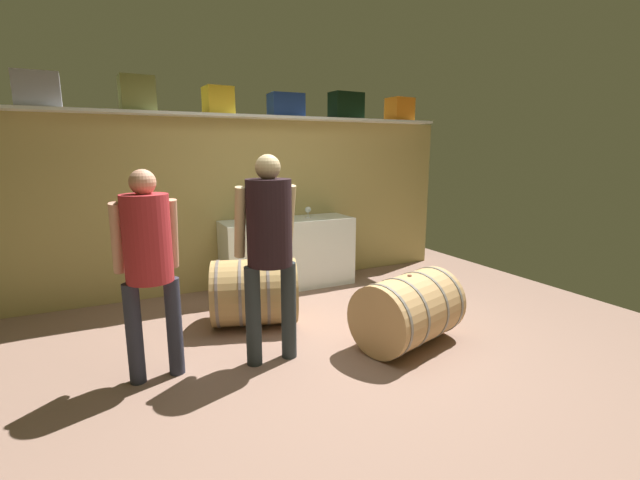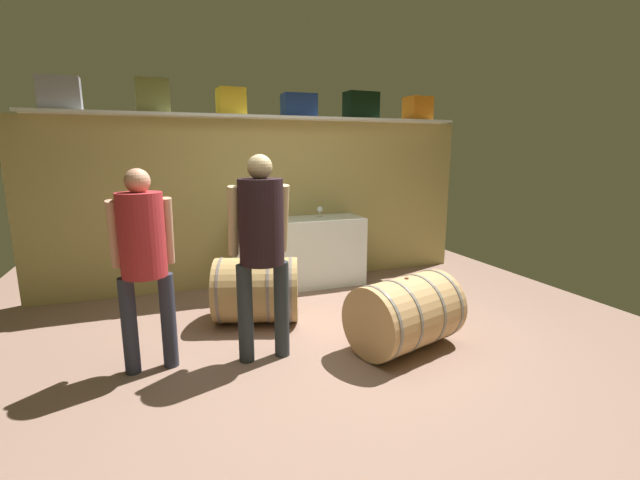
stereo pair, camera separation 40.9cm
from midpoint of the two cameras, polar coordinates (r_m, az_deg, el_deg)
name	(u,v)px [view 2 (the right image)]	position (r m, az deg, el deg)	size (l,w,h in m)	color
ground_plane	(307,330)	(4.32, 1.04, -11.77)	(6.77, 7.70, 0.02)	#8B6A5A
back_wall_panel	(265,203)	(5.61, -5.22, 4.81)	(5.57, 0.10, 2.09)	tan
high_shelf_board	(265,117)	(5.44, -5.00, 15.78)	(5.13, 0.40, 0.03)	white
toolcase_grey	(59,93)	(5.31, -29.16, 16.52)	(0.40, 0.20, 0.34)	gray
toolcase_olive	(152,96)	(5.27, -19.06, 17.49)	(0.34, 0.28, 0.36)	olive
toolcase_yellow	(231,102)	(5.36, -9.42, 17.53)	(0.30, 0.29, 0.30)	yellow
toolcase_navy	(299,105)	(5.58, -0.62, 17.29)	(0.41, 0.28, 0.27)	navy
toolcase_black	(361,105)	(5.92, 7.49, 17.16)	(0.42, 0.25, 0.33)	black
toolcase_orange	(418,109)	(6.36, 14.62, 16.40)	(0.33, 0.28, 0.31)	orange
work_cabinet	(299,253)	(5.51, -0.65, -1.69)	(1.65, 0.54, 0.87)	white
wine_bottle_green	(264,207)	(5.37, -5.26, 4.28)	(0.07, 0.07, 0.35)	#295834
wine_glass	(320,210)	(5.54, 2.10, 3.96)	(0.08, 0.08, 0.14)	white
wine_barrel_near	(257,290)	(4.41, -5.69, -6.58)	(0.98, 0.87, 0.67)	tan
wine_barrel_far	(405,313)	(3.94, 14.12, -9.37)	(1.06, 0.87, 0.64)	tan
winemaker_pouring	(143,250)	(3.45, -19.18, -1.29)	(0.47, 0.36, 1.58)	#2B2D3C
visitor_tasting	(261,237)	(3.45, -4.36, 0.35)	(0.50, 0.38, 1.68)	#283033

